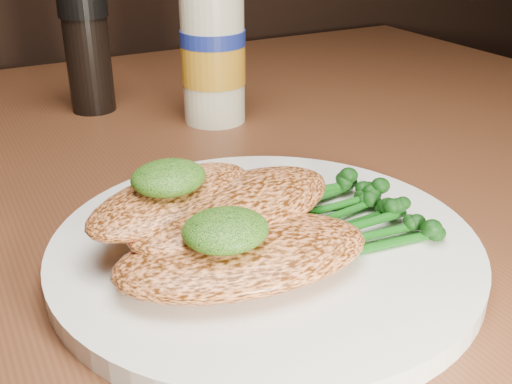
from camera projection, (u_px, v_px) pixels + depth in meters
plate at (265, 248)px, 0.43m from camera, size 0.30×0.30×0.02m
chicken_front at (244, 254)px, 0.38m from camera, size 0.17×0.11×0.03m
chicken_mid at (235, 207)px, 0.42m from camera, size 0.18×0.12×0.03m
chicken_back at (172, 198)px, 0.42m from camera, size 0.15×0.12×0.02m
pesto_front at (225, 230)px, 0.37m from camera, size 0.05×0.05×0.02m
pesto_back at (168, 178)px, 0.41m from camera, size 0.06×0.06×0.02m
broccolini_bundle at (328, 213)px, 0.43m from camera, size 0.16×0.13×0.02m
mayo_bottle at (212, 32)px, 0.65m from camera, size 0.08×0.08×0.20m
pepper_grinder at (88, 54)px, 0.69m from camera, size 0.07×0.07×0.13m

